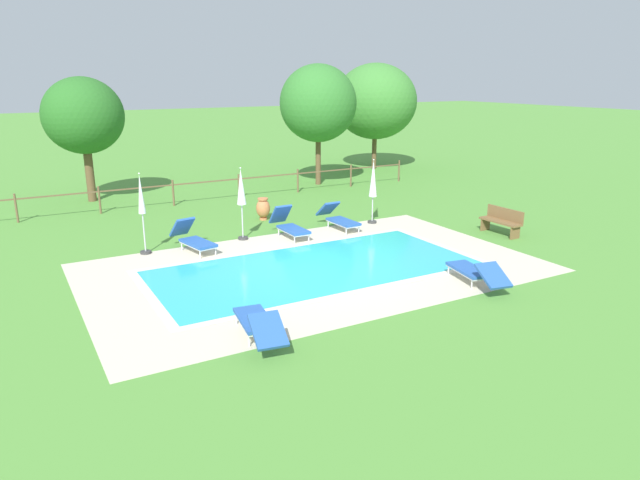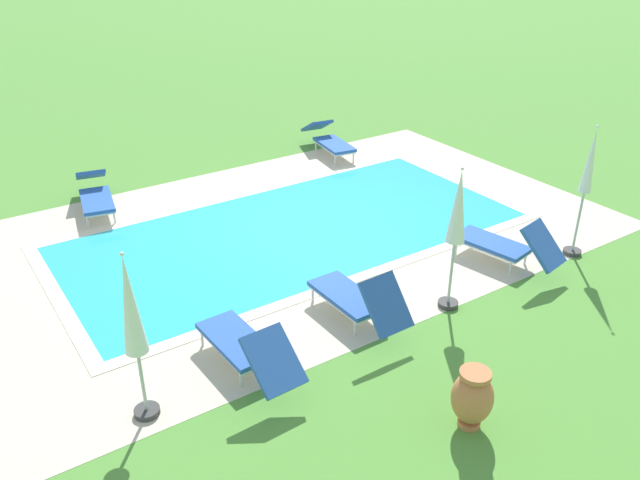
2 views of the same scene
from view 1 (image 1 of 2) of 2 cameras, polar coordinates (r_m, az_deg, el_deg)
The scene contains 18 objects.
ground_plane at distance 15.76m, azimuth -0.57°, elevation -2.76°, with size 160.00×160.00×0.00m, color #518E38.
pool_deck_paving at distance 15.76m, azimuth -0.57°, elevation -2.75°, with size 12.07×7.42×0.01m, color beige.
swimming_pool_water at distance 15.76m, azimuth -0.57°, elevation -2.74°, with size 8.67×4.02×0.01m, color #2DB7C6.
pool_coping_rim at distance 15.76m, azimuth -0.57°, elevation -2.73°, with size 9.15×4.50×0.01m.
sun_lounger_north_near_steps at distance 17.56m, azimuth -12.47°, elevation 0.15°, with size 0.96×1.99×0.94m.
sun_lounger_north_mid at distance 11.55m, azimuth -6.16°, elevation -8.17°, with size 0.89×2.12×0.74m.
sun_lounger_north_far at distance 19.67m, azimuth 1.86°, elevation 2.19°, with size 0.68×2.00×0.87m.
sun_lounger_north_end at distance 14.89m, azimuth 15.20°, elevation -3.05°, with size 0.99×2.15×0.72m.
sun_lounger_south_near_corner at distance 18.67m, azimuth -3.05°, elevation 1.47°, with size 0.63×1.88×0.98m.
patio_umbrella_closed_row_west at distance 18.26m, azimuth -7.83°, elevation 4.81°, with size 0.32×0.32×2.34m.
patio_umbrella_closed_row_mid_west at distance 20.29m, azimuth 5.30°, elevation 5.73°, with size 0.32×0.32×2.29m.
patio_umbrella_closed_row_centre at distance 17.39m, azimuth -17.30°, elevation 3.49°, with size 0.32×0.32×2.41m.
wooden_bench_lawn_side at distance 19.89m, azimuth 17.61°, elevation 1.86°, with size 0.49×1.51×0.87m.
terracotta_urn_near_fence at distance 20.99m, azimuth -5.67°, elevation 3.16°, with size 0.50×0.50×0.81m.
perimeter_fence at distance 24.30m, azimuth -11.17°, elevation 5.29°, with size 19.86×0.08×1.05m.
tree_far_west at distance 25.56m, azimuth -22.44°, elevation 11.30°, with size 3.20×3.20×5.06m.
tree_west_mid at distance 32.59m, azimuth 5.53°, elevation 13.53°, with size 4.53×4.53×5.76m.
tree_centre at distance 27.56m, azimuth -0.19°, elevation 13.41°, with size 3.60×3.60×5.63m.
Camera 1 is at (-7.20, -13.07, 5.07)m, focal length 32.23 mm.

